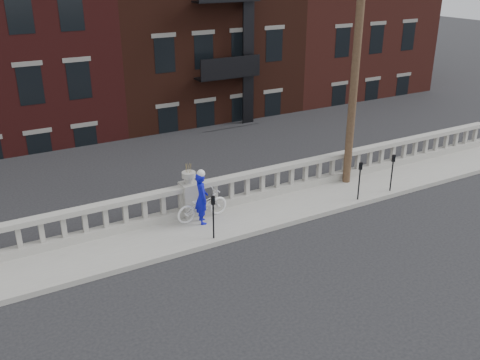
% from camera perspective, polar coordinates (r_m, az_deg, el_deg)
% --- Properties ---
extents(ground, '(120.00, 120.00, 0.00)m').
position_cam_1_polar(ground, '(14.43, 1.39, -10.24)').
color(ground, black).
rests_on(ground, ground).
extents(sidewalk, '(32.00, 2.20, 0.15)m').
position_cam_1_polar(sidewalk, '(16.68, -3.94, -5.15)').
color(sidewalk, gray).
rests_on(sidewalk, ground).
extents(balustrade, '(28.00, 0.34, 1.03)m').
position_cam_1_polar(balustrade, '(17.21, -5.38, -2.19)').
color(balustrade, gray).
rests_on(balustrade, sidewalk).
extents(planter_pedestal, '(0.55, 0.55, 1.76)m').
position_cam_1_polar(planter_pedestal, '(17.13, -5.40, -1.61)').
color(planter_pedestal, gray).
rests_on(planter_pedestal, sidewalk).
extents(lower_level, '(80.00, 44.00, 20.80)m').
position_cam_1_polar(lower_level, '(34.50, -18.33, 12.81)').
color(lower_level, '#605E59').
rests_on(lower_level, ground).
extents(utility_pole, '(1.60, 0.28, 10.00)m').
position_cam_1_polar(utility_pole, '(18.92, 12.43, 14.22)').
color(utility_pole, '#422D1E').
rests_on(utility_pole, sidewalk).
extents(parking_meter_b, '(0.10, 0.09, 1.36)m').
position_cam_1_polar(parking_meter_b, '(15.56, -2.88, -3.47)').
color(parking_meter_b, black).
rests_on(parking_meter_b, sidewalk).
extents(parking_meter_c, '(0.10, 0.09, 1.36)m').
position_cam_1_polar(parking_meter_c, '(18.50, 12.65, 0.35)').
color(parking_meter_c, black).
rests_on(parking_meter_c, sidewalk).
extents(parking_meter_d, '(0.10, 0.09, 1.36)m').
position_cam_1_polar(parking_meter_d, '(19.49, 15.95, 1.17)').
color(parking_meter_d, black).
rests_on(parking_meter_d, sidewalk).
extents(bicycle, '(1.81, 0.75, 0.93)m').
position_cam_1_polar(bicycle, '(16.92, -4.06, -2.69)').
color(bicycle, white).
rests_on(bicycle, sidewalk).
extents(cyclist, '(0.51, 0.67, 1.66)m').
position_cam_1_polar(cyclist, '(16.52, -4.12, -1.93)').
color(cyclist, '#0B0EA9').
rests_on(cyclist, sidewalk).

